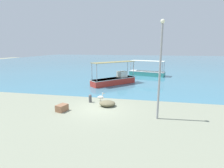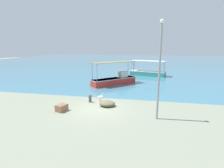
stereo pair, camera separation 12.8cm
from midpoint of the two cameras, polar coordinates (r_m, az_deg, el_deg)
ground at (r=14.38m, az=-4.91°, el=-7.98°), size 120.00×120.00×0.00m
harbor_water at (r=61.27m, az=7.87°, el=7.33°), size 110.00×90.00×0.00m
fishing_boat_center at (r=31.11m, az=11.24°, el=3.74°), size 6.27×3.37×2.57m
fishing_boat_outer at (r=23.27m, az=0.64°, el=1.51°), size 5.44×5.66×2.99m
pelican at (r=16.13m, az=-3.89°, el=-4.32°), size 0.80×0.40×0.80m
lamp_post at (r=11.91m, az=15.15°, el=5.65°), size 0.28×0.28×6.61m
mooring_bollard at (r=15.90m, az=-7.36°, el=-4.58°), size 0.27×0.27×0.73m
net_pile at (r=14.83m, az=-1.78°, el=-6.35°), size 1.36×1.16×0.46m
cargo_crate at (r=14.26m, az=-16.28°, el=-7.49°), size 0.85×0.99×0.52m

